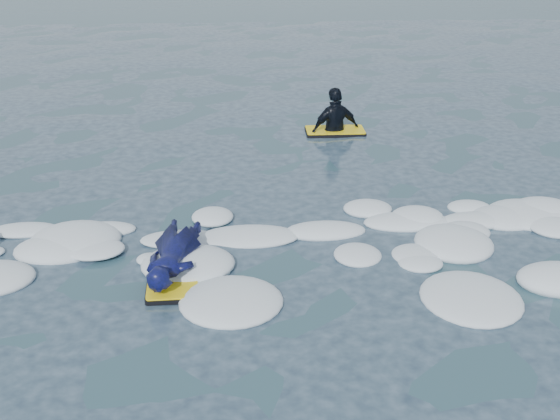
{
  "coord_description": "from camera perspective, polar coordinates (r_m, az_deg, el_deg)",
  "views": [
    {
      "loc": [
        0.23,
        -7.46,
        4.25
      ],
      "look_at": [
        0.89,
        1.6,
        0.3
      ],
      "focal_mm": 45.0,
      "sensor_mm": 36.0,
      "label": 1
    }
  ],
  "objects": [
    {
      "name": "waiting_rider_unit",
      "position": [
        14.37,
        4.5,
        6.4
      ],
      "size": [
        1.21,
        0.73,
        1.79
      ],
      "rotation": [
        0.0,
        0.0,
        -0.02
      ],
      "color": "black",
      "rests_on": "ground"
    },
    {
      "name": "prone_woman_unit",
      "position": [
        8.87,
        -8.65,
        -3.77
      ],
      "size": [
        0.88,
        1.79,
        0.45
      ],
      "rotation": [
        0.0,
        0.0,
        1.6
      ],
      "color": "black",
      "rests_on": "ground"
    },
    {
      "name": "foam_band",
      "position": [
        9.5,
        -5.09,
        -3.19
      ],
      "size": [
        12.0,
        3.1,
        0.3
      ],
      "primitive_type": null,
      "color": "white",
      "rests_on": "ground"
    },
    {
      "name": "ground",
      "position": [
        8.59,
        -5.16,
        -6.27
      ],
      "size": [
        120.0,
        120.0,
        0.0
      ],
      "primitive_type": "plane",
      "color": "#1B3742",
      "rests_on": "ground"
    }
  ]
}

